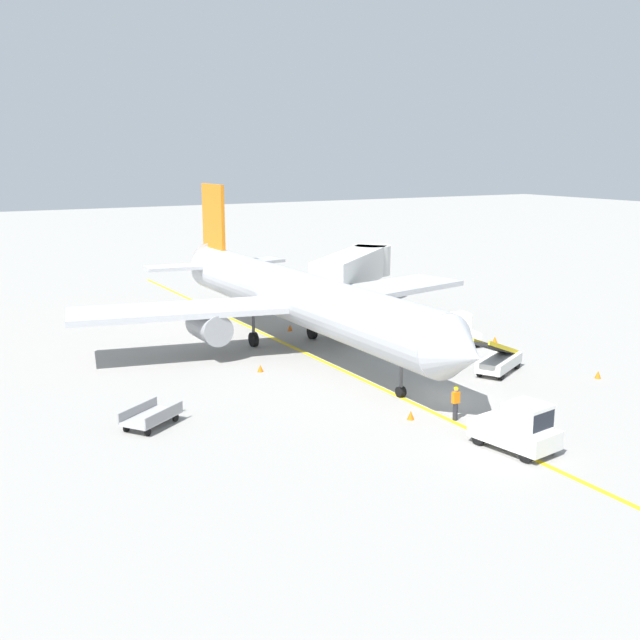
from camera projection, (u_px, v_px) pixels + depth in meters
ground_plane at (442, 399)px, 39.58m from camera, size 300.00×300.00×0.00m
taxi_line_yellow at (362, 379)px, 43.00m from camera, size 0.84×80.00×0.01m
airliner at (293, 296)px, 49.38m from camera, size 28.61×35.22×10.10m
jet_bridge at (356, 268)px, 60.72m from camera, size 11.28×10.26×4.85m
pushback_tug at (518, 428)px, 32.49m from camera, size 2.46×3.86×2.20m
baggage_tug_near_wing at (391, 329)px, 51.28m from camera, size 2.73×2.36×2.10m
baggage_tug_by_cargo_door at (462, 331)px, 50.62m from camera, size 1.65×2.57×2.10m
belt_loader_forward_hold at (498, 360)px, 44.07m from camera, size 5.00×3.45×2.59m
baggage_cart_loaded at (151, 417)px, 35.47m from camera, size 3.53×2.89×0.94m
ground_crew_marshaller at (456, 402)px, 36.23m from camera, size 0.36×0.24×1.70m
safety_cone_nose_left at (411, 415)px, 36.45m from camera, size 0.36×0.36×0.44m
safety_cone_nose_right at (290, 328)px, 54.74m from camera, size 0.36×0.36×0.44m
safety_cone_wingtip_left at (260, 368)px, 44.42m from camera, size 0.36×0.36×0.44m
safety_cone_wingtip_right at (495, 339)px, 51.25m from camera, size 0.36×0.36×0.44m
safety_cone_tail_area at (598, 375)px, 43.12m from camera, size 0.36×0.36×0.44m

